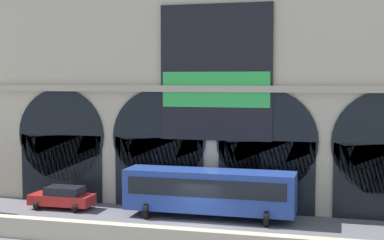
{
  "coord_description": "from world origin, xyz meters",
  "views": [
    {
      "loc": [
        8.45,
        -31.71,
        8.89
      ],
      "look_at": [
        -1.36,
        5.0,
        6.15
      ],
      "focal_mm": 52.14,
      "sensor_mm": 36.0,
      "label": 1
    }
  ],
  "objects": [
    {
      "name": "car_midwest",
      "position": [
        -9.99,
        2.66,
        0.8
      ],
      "size": [
        4.4,
        2.22,
        1.55
      ],
      "color": "red",
      "rests_on": "ground"
    },
    {
      "name": "quay_parapet_wall",
      "position": [
        0.0,
        -4.27,
        0.58
      ],
      "size": [
        90.0,
        0.7,
        1.15
      ],
      "primitive_type": "cube",
      "color": "beige",
      "rests_on": "ground"
    },
    {
      "name": "station_building",
      "position": [
        0.03,
        7.14,
        8.92
      ],
      "size": [
        39.1,
        4.71,
        18.45
      ],
      "color": "beige",
      "rests_on": "ground"
    },
    {
      "name": "bus_center",
      "position": [
        0.4,
        2.71,
        1.78
      ],
      "size": [
        11.0,
        3.25,
        3.1
      ],
      "color": "#28479E",
      "rests_on": "ground"
    },
    {
      "name": "ground_plane",
      "position": [
        0.0,
        0.0,
        0.0
      ],
      "size": [
        200.0,
        200.0,
        0.0
      ],
      "primitive_type": "plane",
      "color": "slate"
    }
  ]
}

